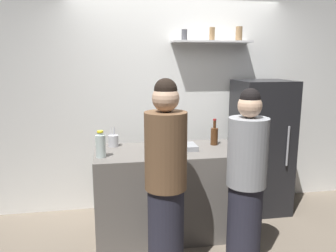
% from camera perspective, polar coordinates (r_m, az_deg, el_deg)
% --- Properties ---
extents(back_wall_assembly, '(4.80, 0.32, 2.60)m').
position_cam_1_polar(back_wall_assembly, '(4.08, 1.43, 4.24)').
color(back_wall_assembly, white).
rests_on(back_wall_assembly, ground).
extents(refrigerator, '(0.62, 0.61, 1.58)m').
position_cam_1_polar(refrigerator, '(4.11, 15.73, -3.46)').
color(refrigerator, black).
rests_on(refrigerator, ground).
extents(counter, '(1.48, 0.72, 0.90)m').
position_cam_1_polar(counter, '(3.53, 0.00, -11.24)').
color(counter, '#66605B').
rests_on(counter, ground).
extents(baking_pan, '(0.34, 0.24, 0.05)m').
position_cam_1_polar(baking_pan, '(3.40, 2.03, -3.65)').
color(baking_pan, gray).
rests_on(baking_pan, counter).
extents(utensil_holder, '(0.11, 0.11, 0.22)m').
position_cam_1_polar(utensil_holder, '(3.56, -9.42, -2.51)').
color(utensil_holder, '#B2B2B7').
rests_on(utensil_holder, counter).
extents(wine_bottle_amber_glass, '(0.08, 0.08, 0.29)m').
position_cam_1_polar(wine_bottle_amber_glass, '(3.60, 8.00, -1.62)').
color(wine_bottle_amber_glass, '#472814').
rests_on(wine_bottle_amber_glass, counter).
extents(wine_bottle_green_glass, '(0.07, 0.07, 0.31)m').
position_cam_1_polar(wine_bottle_green_glass, '(3.27, -2.55, -2.60)').
color(wine_bottle_green_glass, '#19471E').
rests_on(wine_bottle_green_glass, counter).
extents(water_bottle_plastic, '(0.09, 0.09, 0.26)m').
position_cam_1_polar(water_bottle_plastic, '(3.17, -11.56, -3.31)').
color(water_bottle_plastic, silver).
rests_on(water_bottle_plastic, counter).
extents(person_brown_jacket, '(0.34, 0.34, 1.67)m').
position_cam_1_polar(person_brown_jacket, '(2.71, -0.39, -9.84)').
color(person_brown_jacket, '#262633').
rests_on(person_brown_jacket, ground).
extents(person_grey_hoodie, '(0.34, 0.34, 1.58)m').
position_cam_1_polar(person_grey_hoodie, '(2.96, 13.34, -9.33)').
color(person_grey_hoodie, '#262633').
rests_on(person_grey_hoodie, ground).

